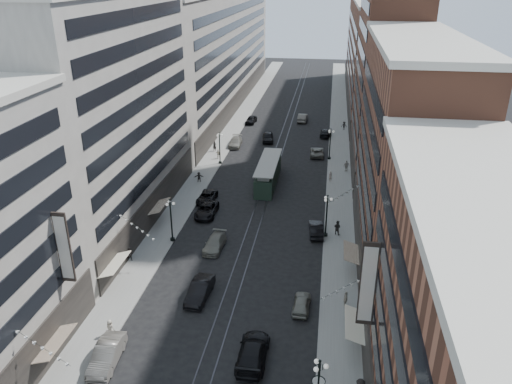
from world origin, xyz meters
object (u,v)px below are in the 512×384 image
Objects in this scene: car_11 at (317,152)px; pedestrian_extra_1 at (347,166)px; pedestrian_2 at (130,254)px; lamppost_se_mid at (330,143)px; pedestrian_4 at (346,299)px; car_extra_0 at (215,243)px; car_4 at (302,303)px; pedestrian_7 at (337,227)px; lamppost_sw_far at (171,219)px; pedestrian_6 at (218,154)px; car_10 at (316,229)px; car_1 at (107,355)px; car_9 at (251,120)px; pedestrian_extra_2 at (215,146)px; car_7 at (207,197)px; pedestrian_5 at (199,177)px; car_8 at (235,142)px; car_5 at (200,290)px; car_12 at (325,133)px; pedestrian_1 at (110,328)px; car_14 at (303,118)px; lamppost_se_far at (327,214)px; pedestrian_8 at (330,176)px; car_2 at (207,210)px; car_6 at (253,352)px; streetcar at (268,173)px; lamppost_sw_mid at (220,147)px.

car_11 is 8.87m from pedestrian_extra_1.
pedestrian_2 is 40.11m from pedestrian_extra_1.
lamppost_se_mid is 42.33m from pedestrian_4.
lamppost_se_mid reaches higher than car_extra_0.
pedestrian_7 reaches higher than car_4.
lamppost_sw_far is 3.42× the size of pedestrian_6.
car_10 is 2.46× the size of pedestrian_extra_1.
car_1 is 51.49m from pedestrian_extra_1.
pedestrian_extra_2 is (-3.63, -19.42, 0.27)m from car_9.
car_7 is 3.12× the size of pedestrian_5.
lamppost_sw_far reaches higher than car_7.
car_8 is at bearing 85.79° from car_1.
car_8 is at bearing -28.76° from pedestrian_7.
lamppost_se_mid is 44.39m from car_5.
lamppost_se_mid is at bearing 96.98° from car_12.
pedestrian_1 is at bearing -85.81° from car_9.
car_4 is at bearing 91.75° from car_12.
car_10 is (17.22, 4.40, -2.33)m from lamppost_sw_far.
car_1 is 77.21m from car_14.
car_1 is at bearing 83.78° from pedestrian_7.
pedestrian_extra_1 reaches higher than car_extra_0.
car_8 is 22.91m from pedestrian_extra_1.
lamppost_se_mid is at bearing 21.90° from pedestrian_5.
pedestrian_2 is at bearing 53.68° from pedestrian_7.
lamppost_se_far reaches higher than pedestrian_8.
pedestrian_4 is (14.48, 0.40, 0.17)m from car_5.
car_2 is 40.73m from car_12.
car_9 is 35.47m from pedestrian_8.
pedestrian_6 is (-0.53, 46.94, 0.00)m from pedestrian_1.
car_extra_0 is at bearing -9.67° from lamppost_sw_far.
car_6 is at bearing -47.01° from car_5.
pedestrian_4 is 45.08m from pedestrian_6.
car_5 is at bearing 0.08° from car_4.
car_8 is (1.10, 54.29, -0.17)m from pedestrian_1.
car_5 is at bearing -83.13° from car_extra_0.
car_9 is (-11.57, 71.18, -0.09)m from car_6.
pedestrian_extra_2 is (-23.02, 43.38, 0.02)m from pedestrian_4.
pedestrian_4 reaches higher than car_5.
pedestrian_4 is (20.66, -10.22, -2.06)m from lamppost_sw_far.
car_7 is 37.21m from car_12.
streetcar is 33.71m from car_9.
lamppost_sw_mid is 19.65m from car_2.
lamppost_se_mid is (18.40, 32.00, 0.00)m from lamppost_sw_far.
car_5 is at bearing 32.88° from pedestrian_8.
car_1 reaches higher than car_14.
pedestrian_extra_1 is at bearing 51.23° from lamppost_sw_far.
car_2 is 3.34× the size of pedestrian_2.
car_6 is 1.22× the size of car_7.
car_2 is 3.11× the size of pedestrian_8.
lamppost_se_far is at bearing -22.56° from car_7.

